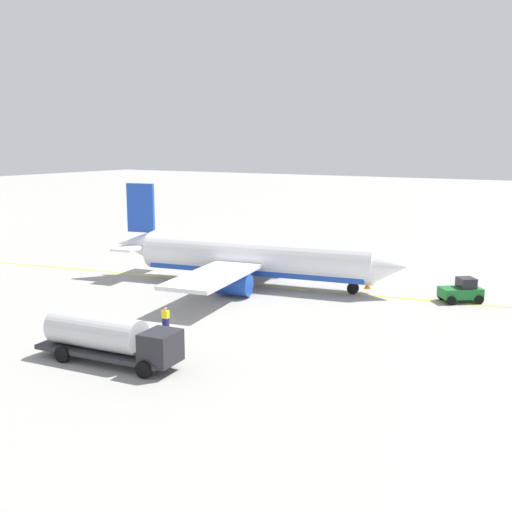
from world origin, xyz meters
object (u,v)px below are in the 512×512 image
at_px(pushback_tug, 462,291).
at_px(safety_cone_wingtip, 368,285).
at_px(refueling_worker, 166,318).
at_px(safety_cone_nose, 375,276).
at_px(fuel_tanker, 109,338).
at_px(airplane, 252,258).

xyz_separation_m(pushback_tug, safety_cone_wingtip, (-9.13, 0.59, -0.64)).
xyz_separation_m(refueling_worker, safety_cone_nose, (7.62, 25.69, -0.55)).
bearing_deg(fuel_tanker, safety_cone_nose, 79.91).
bearing_deg(safety_cone_nose, airplane, -135.77).
bearing_deg(fuel_tanker, safety_cone_wingtip, 76.33).
relative_size(airplane, safety_cone_wingtip, 41.97).
relative_size(safety_cone_nose, safety_cone_wingtip, 0.74).
xyz_separation_m(airplane, refueling_worker, (2.04, -16.28, -1.96)).
xyz_separation_m(fuel_tanker, safety_cone_nose, (5.97, 33.52, -1.45)).
relative_size(pushback_tug, safety_cone_wingtip, 5.50).
relative_size(refueling_worker, safety_cone_wingtip, 2.30).
xyz_separation_m(airplane, pushback_tug, (19.78, 3.89, -1.78)).
distance_m(airplane, fuel_tanker, 24.42).
xyz_separation_m(refueling_worker, safety_cone_wingtip, (8.61, 20.75, -0.45)).
height_order(airplane, safety_cone_nose, airplane).
distance_m(airplane, pushback_tug, 20.24).
relative_size(pushback_tug, refueling_worker, 2.39).
xyz_separation_m(airplane, fuel_tanker, (3.70, -24.11, -1.06)).
bearing_deg(pushback_tug, safety_cone_nose, 151.37).
distance_m(refueling_worker, safety_cone_nose, 26.80).
distance_m(pushback_tug, safety_cone_nose, 11.55).
bearing_deg(safety_cone_wingtip, fuel_tanker, -103.67).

